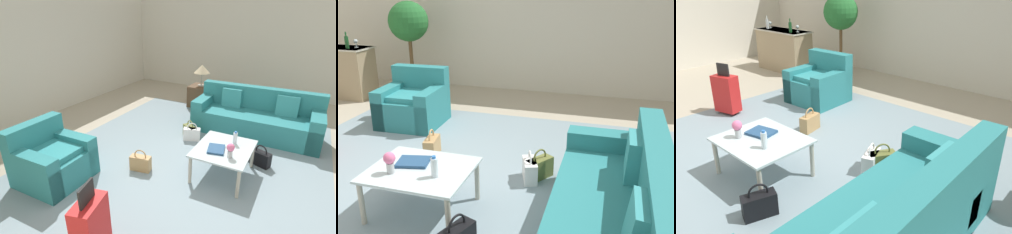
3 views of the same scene
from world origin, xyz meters
The scene contains 15 objects.
ground_plane centered at (0.00, 0.00, 0.00)m, with size 12.00×12.00×0.00m, color #A89E89.
wall_back centered at (0.00, 4.06, 1.55)m, with size 10.24×0.12×3.10m, color beige.
area_rug centered at (0.60, 0.20, 0.00)m, with size 5.20×4.40×0.01m, color gray.
couch centered at (2.20, -0.60, 0.31)m, with size 0.91×2.40×0.90m.
armchair centered at (-0.90, 1.67, 0.30)m, with size 0.93×0.90×0.86m.
coffee_table centered at (0.40, -0.50, 0.40)m, with size 0.95×0.79×0.46m.
water_bottle centered at (0.60, -0.60, 0.55)m, with size 0.06×0.06×0.20m.
coffee_table_book centered at (0.28, -0.42, 0.48)m, with size 0.30×0.23×0.03m, color navy.
flower_vase centered at (0.18, -0.65, 0.58)m, with size 0.11×0.11×0.21m.
wine_glass_left_of_centre centered at (-2.60, 2.63, 1.07)m, with size 0.08×0.08×0.15m.
wine_bottle_green centered at (-2.68, 2.49, 1.08)m, with size 0.07×0.07×0.30m.
handbag_white centered at (1.25, 0.38, 0.13)m, with size 0.24×0.35×0.36m.
handbag_olive centered at (1.34, 0.46, 0.13)m, with size 0.29×0.34×0.36m.
handbag_tan centered at (-0.10, 0.65, 0.13)m, with size 0.20×0.34×0.36m.
potted_ficus centered at (-1.80, 3.20, 1.26)m, with size 0.76×0.76×1.79m.
Camera 2 is at (2.06, -3.27, 2.10)m, focal length 40.00 mm.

